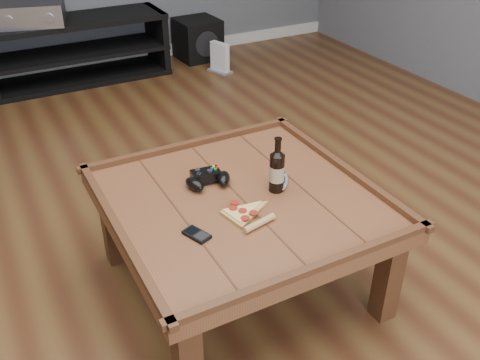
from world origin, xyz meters
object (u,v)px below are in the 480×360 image
game_controller (208,179)px  remote_control (282,180)px  game_console (220,59)px  av_receiver (32,12)px  smartphone (197,234)px  subwoofer (198,39)px  media_console (78,51)px  beer_bottle (277,170)px  pizza_slice (245,214)px  coffee_table (241,210)px

game_controller → remote_control: bearing=-17.7°
game_controller → game_console: (1.15, 2.24, -0.36)m
av_receiver → game_console: (1.37, -0.36, -0.47)m
smartphone → subwoofer: bearing=44.9°
game_controller → game_console: bearing=70.0°
media_console → beer_bottle: 2.79m
media_console → pizza_slice: size_ratio=5.12×
smartphone → av_receiver: bearing=69.8°
coffee_table → media_console: size_ratio=0.74×
media_console → beer_bottle: (0.15, -2.77, 0.30)m
smartphone → av_receiver: (-0.04, 2.88, 0.12)m
smartphone → remote_control: (0.45, 0.16, 0.01)m
beer_bottle → av_receiver: beer_bottle is taller
media_console → game_controller: bearing=-91.6°
remote_control → subwoofer: size_ratio=0.44×
beer_bottle → pizza_slice: size_ratio=0.84×
game_console → beer_bottle: bearing=-129.4°
media_console → av_receiver: bearing=-178.9°
beer_bottle → media_console: bearing=93.1°
coffee_table → smartphone: coffee_table is taller
coffee_table → smartphone: bearing=-150.9°
smartphone → game_controller: bearing=37.2°
av_receiver → subwoofer: bearing=17.1°
pizza_slice → av_receiver: (-0.24, 2.86, 0.12)m
remote_control → game_console: 2.54m
coffee_table → game_console: bearing=65.7°
coffee_table → subwoofer: bearing=69.2°
media_console → pizza_slice: bearing=-90.9°
pizza_slice → game_console: (1.12, 2.50, -0.34)m
coffee_table → subwoofer: 3.00m
smartphone → av_receiver: 2.89m
coffee_table → game_controller: 0.19m
remote_control → subwoofer: bearing=105.5°
coffee_table → game_controller: (-0.07, 0.15, 0.09)m
beer_bottle → smartphone: size_ratio=2.07×
av_receiver → smartphone: bearing=-74.4°
subwoofer → game_console: (0.01, -0.41, -0.06)m
media_console → remote_control: bearing=-85.8°
remote_control → coffee_table: bearing=-140.3°
pizza_slice → subwoofer: size_ratio=0.74×
pizza_slice → smartphone: bearing=174.4°
pizza_slice → subwoofer: pizza_slice is taller
av_receiver → media_console: bearing=16.0°
game_controller → av_receiver: 2.60m
beer_bottle → remote_control: size_ratio=1.44×
game_controller → smartphone: size_ratio=1.84×
smartphone → game_console: smartphone is taller
coffee_table → game_console: size_ratio=4.09×
av_receiver → game_console: bearing=0.1°
coffee_table → subwoofer: size_ratio=2.80×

